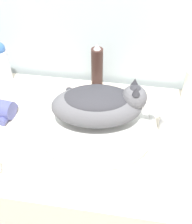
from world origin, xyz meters
The scene contains 8 objects.
vanity_counter centered at (0.00, 0.31, 0.42)m, with size 1.02×0.62×0.83m.
sink_basin centered at (-0.01, 0.33, 0.86)m, with size 0.43×0.43×0.05m.
cat centered at (0.00, 0.33, 0.95)m, with size 0.34×0.25×0.16m.
faucet centered at (0.23, 0.36, 0.90)m, with size 0.13×0.05×0.13m.
lotion_bottle_white centered at (-0.46, 0.56, 0.93)m, with size 0.06×0.06×0.19m.
hairspray_can_black centered at (-0.05, 0.56, 0.94)m, with size 0.05×0.05×0.22m.
soap_pump_bottle centered at (0.34, 0.56, 0.90)m, with size 0.06×0.06×0.17m.
soap_bar centered at (0.29, 0.20, 0.85)m, with size 0.06×0.04×0.02m.
Camera 1 is at (0.10, -0.39, 1.58)m, focal length 45.00 mm.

